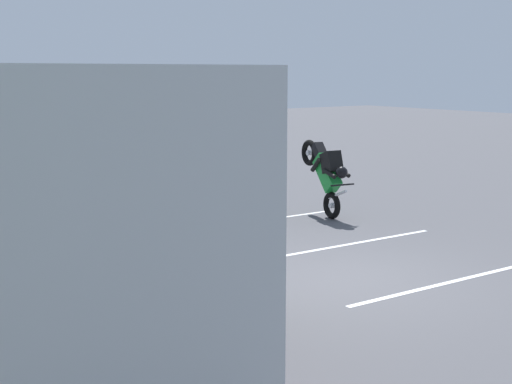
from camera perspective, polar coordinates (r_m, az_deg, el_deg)
ground_plane at (r=11.00m, az=7.09°, el=-7.09°), size 80.00×80.00×0.00m
spectator_far_left at (r=8.61m, az=-2.36°, el=-4.96°), size 0.58×0.36×1.67m
spectator_left at (r=9.34m, az=-3.48°, el=-3.56°), size 0.58×0.36×1.73m
spectator_centre at (r=10.05m, az=-7.61°, el=-2.30°), size 0.58×0.34×1.82m
spectator_right at (r=11.00m, az=-9.69°, el=-1.37°), size 0.57×0.31×1.80m
spectator_far_right at (r=11.71m, az=-12.83°, el=-0.98°), size 0.58×0.36×1.75m
parked_motorcycle_silver at (r=8.28m, az=-5.69°, el=-9.33°), size 2.03×0.71×0.99m
stunt_motorcycle at (r=15.35m, az=5.81°, el=1.73°), size 1.96×0.68×1.78m
bay_line_b at (r=11.27m, az=16.33°, el=-6.98°), size 0.28×4.51×0.01m
bay_line_c at (r=13.01m, az=7.08°, el=-4.40°), size 0.27×4.46×0.01m
bay_line_d at (r=15.02m, az=0.20°, el=-2.38°), size 0.25×3.74×0.01m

